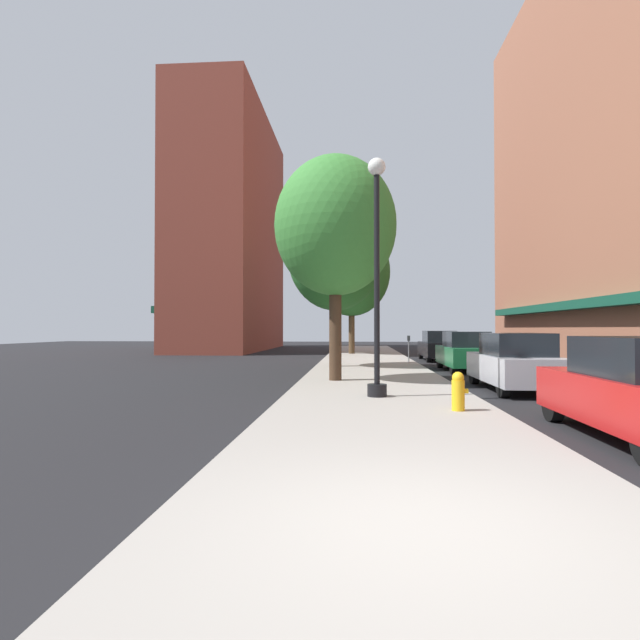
% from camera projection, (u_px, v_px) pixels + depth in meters
% --- Properties ---
extents(ground_plane, '(90.00, 90.00, 0.00)m').
position_uv_depth(ground_plane, '(461.00, 369.00, 21.93)').
color(ground_plane, black).
extents(sidewalk_slab, '(4.80, 50.00, 0.12)m').
position_uv_depth(sidewalk_slab, '(369.00, 366.00, 23.22)').
color(sidewalk_slab, gray).
rests_on(sidewalk_slab, ground).
extents(building_far_background, '(6.80, 18.00, 19.54)m').
position_uv_depth(building_far_background, '(232.00, 234.00, 42.13)').
color(building_far_background, brown).
rests_on(building_far_background, ground).
extents(lamppost, '(0.48, 0.48, 5.90)m').
position_uv_depth(lamppost, '(377.00, 271.00, 12.34)').
color(lamppost, black).
rests_on(lamppost, sidewalk_slab).
extents(fire_hydrant, '(0.33, 0.26, 0.79)m').
position_uv_depth(fire_hydrant, '(458.00, 391.00, 10.17)').
color(fire_hydrant, gold).
rests_on(fire_hydrant, sidewalk_slab).
extents(parking_meter_near, '(0.14, 0.09, 1.31)m').
position_uv_depth(parking_meter_near, '(409.00, 345.00, 25.03)').
color(parking_meter_near, slate).
rests_on(parking_meter_near, sidewalk_slab).
extents(tree_near, '(5.12, 5.12, 8.38)m').
position_uv_depth(tree_near, '(352.00, 272.00, 33.27)').
color(tree_near, '#4C3823').
rests_on(tree_near, sidewalk_slab).
extents(tree_mid, '(3.95, 3.95, 7.28)m').
position_uv_depth(tree_mid, '(335.00, 226.00, 16.23)').
color(tree_mid, '#422D1E').
rests_on(tree_mid, sidewalk_slab).
extents(tree_far, '(4.22, 4.22, 7.32)m').
position_uv_depth(tree_far, '(335.00, 256.00, 22.18)').
color(tree_far, '#4C3823').
rests_on(tree_far, sidewalk_slab).
extents(car_silver, '(1.80, 4.30, 1.66)m').
position_uv_depth(car_silver, '(515.00, 363.00, 14.40)').
color(car_silver, black).
rests_on(car_silver, ground).
extents(car_green, '(1.80, 4.30, 1.66)m').
position_uv_depth(car_green, '(465.00, 352.00, 20.99)').
color(car_green, black).
rests_on(car_green, ground).
extents(car_black, '(1.80, 4.30, 1.66)m').
position_uv_depth(car_black, '(439.00, 346.00, 27.75)').
color(car_black, black).
rests_on(car_black, ground).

